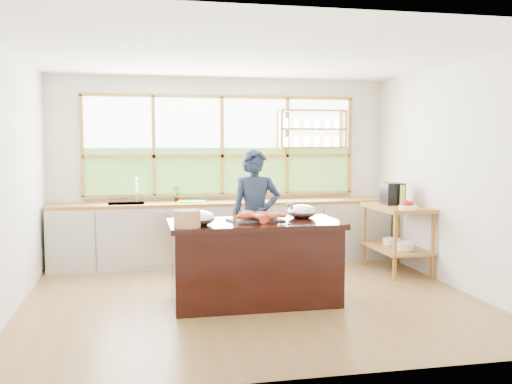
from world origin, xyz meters
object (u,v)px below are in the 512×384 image
object	(u,v)px
island	(255,262)
cook	(255,218)
espresso_machine	(393,194)
wicker_basket	(187,219)

from	to	relation	value
island	cook	distance (m)	0.88
island	espresso_machine	distance (m)	2.59
island	cook	size ratio (longest dim) A/B	1.11
espresso_machine	wicker_basket	distance (m)	3.32
island	wicker_basket	size ratio (longest dim) A/B	6.87
cook	espresso_machine	size ratio (longest dim) A/B	5.59
island	wicker_basket	world-z (taller)	wicker_basket
cook	wicker_basket	distance (m)	1.42
espresso_machine	wicker_basket	bearing A→B (deg)	-151.49
espresso_machine	cook	bearing A→B (deg)	-165.97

